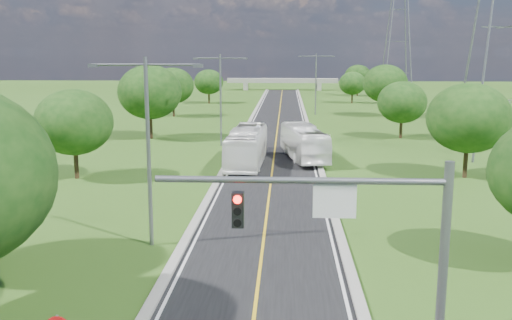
{
  "coord_description": "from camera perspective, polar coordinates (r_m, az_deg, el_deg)",
  "views": [
    {
      "loc": [
        1.18,
        -17.0,
        10.22
      ],
      "look_at": [
        -0.85,
        21.06,
        3.0
      ],
      "focal_mm": 40.0,
      "sensor_mm": 36.0,
      "label": 1
    }
  ],
  "objects": [
    {
      "name": "ground",
      "position": [
        77.68,
        2.16,
        3.16
      ],
      "size": [
        260.0,
        260.0,
        0.0
      ],
      "primitive_type": "plane",
      "color": "#305116",
      "rests_on": "ground"
    },
    {
      "name": "road",
      "position": [
        83.63,
        2.23,
        3.72
      ],
      "size": [
        8.0,
        150.0,
        0.06
      ],
      "primitive_type": "cube",
      "color": "black",
      "rests_on": "ground"
    },
    {
      "name": "curb_left",
      "position": [
        83.79,
        -0.68,
        3.8
      ],
      "size": [
        0.5,
        150.0,
        0.22
      ],
      "primitive_type": "cube",
      "color": "gray",
      "rests_on": "ground"
    },
    {
      "name": "curb_right",
      "position": [
        83.67,
        5.15,
        3.75
      ],
      "size": [
        0.5,
        150.0,
        0.22
      ],
      "primitive_type": "cube",
      "color": "gray",
      "rests_on": "ground"
    },
    {
      "name": "signal_mast",
      "position": [
        17.04,
        11.44,
        -7.67
      ],
      "size": [
        8.54,
        0.33,
        7.2
      ],
      "color": "slate",
      "rests_on": "ground"
    },
    {
      "name": "speed_limit_sign",
      "position": [
        55.8,
        7.15,
        1.76
      ],
      "size": [
        0.55,
        0.09,
        2.4
      ],
      "color": "slate",
      "rests_on": "ground"
    },
    {
      "name": "overpass",
      "position": [
        157.2,
        2.65,
        7.87
      ],
      "size": [
        30.0,
        3.0,
        3.2
      ],
      "color": "gray",
      "rests_on": "ground"
    },
    {
      "name": "streetlight_near_left",
      "position": [
        30.18,
        -10.75,
        2.39
      ],
      "size": [
        5.9,
        0.25,
        10.0
      ],
      "color": "slate",
      "rests_on": "ground"
    },
    {
      "name": "streetlight_mid_left",
      "position": [
        62.56,
        -3.57,
        6.79
      ],
      "size": [
        5.9,
        0.25,
        10.0
      ],
      "color": "slate",
      "rests_on": "ground"
    },
    {
      "name": "streetlight_far_right",
      "position": [
        95.22,
        6.01,
        8.1
      ],
      "size": [
        5.9,
        0.25,
        10.0
      ],
      "color": "slate",
      "rests_on": "ground"
    },
    {
      "name": "power_tower_near",
      "position": [
        60.8,
        23.76,
        13.42
      ],
      "size": [
        9.0,
        6.4,
        28.0
      ],
      "color": "slate",
      "rests_on": "ground"
    },
    {
      "name": "power_tower_far",
      "position": [
        134.36,
        14.01,
        12.03
      ],
      "size": [
        9.0,
        6.4,
        28.0
      ],
      "color": "slate",
      "rests_on": "ground"
    },
    {
      "name": "tree_lb",
      "position": [
        48.49,
        -17.76,
        3.61
      ],
      "size": [
        6.3,
        6.3,
        7.33
      ],
      "color": "black",
      "rests_on": "ground"
    },
    {
      "name": "tree_lc",
      "position": [
        69.08,
        -10.57,
        6.69
      ],
      "size": [
        7.56,
        7.56,
        8.79
      ],
      "color": "black",
      "rests_on": "ground"
    },
    {
      "name": "tree_ld",
      "position": [
        92.95,
        -8.3,
        7.37
      ],
      "size": [
        6.72,
        6.72,
        7.82
      ],
      "color": "black",
      "rests_on": "ground"
    },
    {
      "name": "tree_le",
      "position": [
        116.21,
        -4.75,
        7.79
      ],
      "size": [
        5.88,
        5.88,
        6.84
      ],
      "color": "black",
      "rests_on": "ground"
    },
    {
      "name": "tree_rb",
      "position": [
        49.56,
        20.48,
        3.95
      ],
      "size": [
        6.72,
        6.72,
        7.82
      ],
      "color": "black",
      "rests_on": "ground"
    },
    {
      "name": "tree_rc",
      "position": [
        70.61,
        14.4,
        5.61
      ],
      "size": [
        5.88,
        5.88,
        6.84
      ],
      "color": "black",
      "rests_on": "ground"
    },
    {
      "name": "tree_rd",
      "position": [
        94.46,
        12.8,
        7.46
      ],
      "size": [
        7.14,
        7.14,
        8.3
      ],
      "color": "black",
      "rests_on": "ground"
    },
    {
      "name": "tree_re",
      "position": [
        117.92,
        9.62,
        7.57
      ],
      "size": [
        5.46,
        5.46,
        6.35
      ],
      "color": "black",
      "rests_on": "ground"
    },
    {
      "name": "tree_rf",
      "position": [
        138.14,
        10.15,
        8.25
      ],
      "size": [
        6.3,
        6.3,
        7.33
      ],
      "color": "black",
      "rests_on": "ground"
    },
    {
      "name": "bus_outbound",
      "position": [
        55.11,
        4.81,
        1.76
      ],
      "size": [
        4.64,
        11.8,
        3.21
      ],
      "primitive_type": "imported",
      "rotation": [
        0.0,
        0.0,
        3.31
      ],
      "color": "white",
      "rests_on": "road"
    },
    {
      "name": "bus_inbound",
      "position": [
        52.01,
        -0.92,
        1.38
      ],
      "size": [
        3.26,
        12.38,
        3.42
      ],
      "primitive_type": "imported",
      "rotation": [
        0.0,
        0.0,
        -0.03
      ],
      "color": "white",
      "rests_on": "road"
    }
  ]
}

